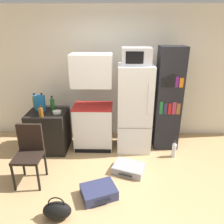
{
  "coord_description": "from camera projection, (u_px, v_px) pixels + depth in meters",
  "views": [
    {
      "loc": [
        0.02,
        -2.52,
        2.28
      ],
      "look_at": [
        -0.06,
        0.85,
        0.94
      ],
      "focal_mm": 35.0,
      "sensor_mm": 36.0,
      "label": 1
    }
  ],
  "objects": [
    {
      "name": "ground_plane",
      "position": [
        115.0,
        193.0,
        3.18
      ],
      "size": [
        24.0,
        24.0,
        0.0
      ],
      "primitive_type": "plane",
      "color": "tan"
    },
    {
      "name": "wall_back",
      "position": [
        126.0,
        74.0,
        4.55
      ],
      "size": [
        6.4,
        0.1,
        2.67
      ],
      "color": "silver",
      "rests_on": "ground_plane"
    },
    {
      "name": "side_table",
      "position": [
        49.0,
        130.0,
        4.24
      ],
      "size": [
        0.71,
        0.68,
        0.78
      ],
      "color": "black",
      "rests_on": "ground_plane"
    },
    {
      "name": "kitchen_hutch",
      "position": [
        93.0,
        108.0,
        4.14
      ],
      "size": [
        0.74,
        0.52,
        1.83
      ],
      "color": "white",
      "rests_on": "ground_plane"
    },
    {
      "name": "refrigerator",
      "position": [
        134.0,
        109.0,
        4.09
      ],
      "size": [
        0.62,
        0.6,
        1.65
      ],
      "color": "white",
      "rests_on": "ground_plane"
    },
    {
      "name": "microwave",
      "position": [
        136.0,
        56.0,
        3.74
      ],
      "size": [
        0.51,
        0.38,
        0.29
      ],
      "color": "#B7B7BC",
      "rests_on": "refrigerator"
    },
    {
      "name": "bookshelf",
      "position": [
        168.0,
        100.0,
        4.11
      ],
      "size": [
        0.47,
        0.39,
        1.96
      ],
      "color": "black",
      "rests_on": "ground_plane"
    },
    {
      "name": "bottle_milk_white",
      "position": [
        39.0,
        103.0,
        4.32
      ],
      "size": [
        0.07,
        0.07,
        0.18
      ],
      "color": "white",
      "rests_on": "side_table"
    },
    {
      "name": "bottle_wine_dark",
      "position": [
        42.0,
        101.0,
        4.25
      ],
      "size": [
        0.07,
        0.07,
        0.29
      ],
      "color": "black",
      "rests_on": "side_table"
    },
    {
      "name": "bottle_green_tall",
      "position": [
        52.0,
        104.0,
        4.11
      ],
      "size": [
        0.08,
        0.08,
        0.28
      ],
      "color": "#1E6028",
      "rests_on": "side_table"
    },
    {
      "name": "bottle_olive_oil",
      "position": [
        35.0,
        102.0,
        4.2
      ],
      "size": [
        0.09,
        0.09,
        0.3
      ],
      "color": "#566619",
      "rests_on": "side_table"
    },
    {
      "name": "bottle_amber_beer",
      "position": [
        41.0,
        112.0,
        3.82
      ],
      "size": [
        0.08,
        0.08,
        0.21
      ],
      "color": "brown",
      "rests_on": "side_table"
    },
    {
      "name": "bowl",
      "position": [
        57.0,
        112.0,
        4.0
      ],
      "size": [
        0.16,
        0.16,
        0.04
      ],
      "color": "silver",
      "rests_on": "side_table"
    },
    {
      "name": "cereal_box",
      "position": [
        40.0,
        103.0,
        4.08
      ],
      "size": [
        0.19,
        0.07,
        0.3
      ],
      "color": "#1E66A8",
      "rests_on": "side_table"
    },
    {
      "name": "chair",
      "position": [
        29.0,
        149.0,
        3.3
      ],
      "size": [
        0.41,
        0.41,
        0.92
      ],
      "rotation": [
        0.0,
        0.0,
        0.01
      ],
      "color": "black",
      "rests_on": "ground_plane"
    },
    {
      "name": "suitcase_large_flat",
      "position": [
        99.0,
        192.0,
        3.11
      ],
      "size": [
        0.58,
        0.52,
        0.15
      ],
      "rotation": [
        0.0,
        0.0,
        0.39
      ],
      "color": "navy",
      "rests_on": "ground_plane"
    },
    {
      "name": "suitcase_small_flat",
      "position": [
        129.0,
        168.0,
        3.64
      ],
      "size": [
        0.59,
        0.51,
        0.13
      ],
      "rotation": [
        0.0,
        0.0,
        -0.35
      ],
      "color": "#99999E",
      "rests_on": "ground_plane"
    },
    {
      "name": "handbag",
      "position": [
        57.0,
        210.0,
        2.73
      ],
      "size": [
        0.36,
        0.2,
        0.33
      ],
      "color": "black",
      "rests_on": "ground_plane"
    },
    {
      "name": "water_bottle_front",
      "position": [
        174.0,
        150.0,
        4.03
      ],
      "size": [
        0.08,
        0.08,
        0.33
      ],
      "color": "silver",
      "rests_on": "ground_plane"
    }
  ]
}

